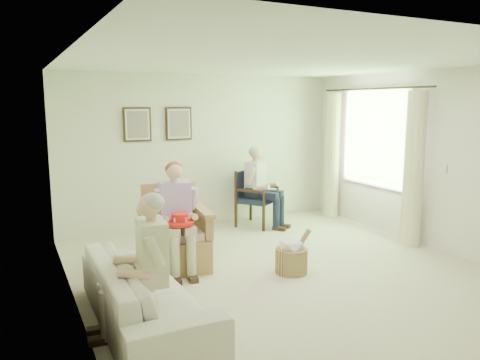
% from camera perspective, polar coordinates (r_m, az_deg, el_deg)
% --- Properties ---
extents(floor, '(5.50, 5.50, 0.00)m').
position_cam_1_polar(floor, '(6.04, 5.70, -11.25)').
color(floor, beige).
rests_on(floor, ground).
extents(back_wall, '(5.00, 0.04, 2.60)m').
position_cam_1_polar(back_wall, '(8.15, -4.49, 3.57)').
color(back_wall, silver).
rests_on(back_wall, ground).
extents(left_wall, '(0.04, 5.50, 2.60)m').
position_cam_1_polar(left_wall, '(4.87, -19.79, -0.92)').
color(left_wall, silver).
rests_on(left_wall, ground).
extents(right_wall, '(0.04, 5.50, 2.60)m').
position_cam_1_polar(right_wall, '(7.35, 22.63, 2.24)').
color(right_wall, silver).
rests_on(right_wall, ground).
extents(ceiling, '(5.00, 5.50, 0.02)m').
position_cam_1_polar(ceiling, '(5.67, 6.15, 14.15)').
color(ceiling, white).
rests_on(ceiling, back_wall).
extents(window, '(0.13, 2.50, 1.63)m').
position_cam_1_polar(window, '(8.14, 16.20, 5.23)').
color(window, '#2D6B23').
rests_on(window, right_wall).
extents(curtain_left, '(0.34, 0.34, 2.30)m').
position_cam_1_polar(curtain_left, '(7.39, 20.40, 1.23)').
color(curtain_left, beige).
rests_on(curtain_left, ground).
extents(curtain_right, '(0.34, 0.34, 2.30)m').
position_cam_1_polar(curtain_right, '(8.83, 11.13, 2.90)').
color(curtain_right, beige).
rests_on(curtain_right, ground).
extents(framed_print_left, '(0.45, 0.05, 0.55)m').
position_cam_1_polar(framed_print_left, '(7.72, -12.41, 6.63)').
color(framed_print_left, '#382114').
rests_on(framed_print_left, back_wall).
extents(framed_print_right, '(0.45, 0.05, 0.55)m').
position_cam_1_polar(framed_print_right, '(7.92, -7.47, 6.83)').
color(framed_print_right, '#382114').
rests_on(framed_print_right, back_wall).
extents(wicker_armchair, '(0.84, 0.83, 1.07)m').
position_cam_1_polar(wicker_armchair, '(6.18, -8.01, -7.48)').
color(wicker_armchair, tan).
rests_on(wicker_armchair, ground).
extents(wood_armchair, '(0.62, 0.58, 0.95)m').
position_cam_1_polar(wood_armchair, '(8.19, 1.80, -1.88)').
color(wood_armchair, black).
rests_on(wood_armchair, ground).
extents(sofa, '(2.20, 0.86, 0.64)m').
position_cam_1_polar(sofa, '(4.72, -11.45, -13.29)').
color(sofa, silver).
rests_on(sofa, ground).
extents(person_wicker, '(0.40, 0.62, 1.36)m').
position_cam_1_polar(person_wicker, '(5.94, -7.67, -3.58)').
color(person_wicker, beige).
rests_on(person_wicker, ground).
extents(person_dark, '(0.40, 0.63, 1.36)m').
position_cam_1_polar(person_dark, '(8.01, 2.35, -0.16)').
color(person_dark, '#171C34').
rests_on(person_dark, ground).
extents(person_sofa, '(0.42, 0.63, 1.29)m').
position_cam_1_polar(person_sofa, '(4.41, -11.01, -9.10)').
color(person_sofa, beige).
rests_on(person_sofa, ground).
extents(red_hat, '(0.34, 0.34, 0.14)m').
position_cam_1_polar(red_hat, '(5.76, -7.32, -4.90)').
color(red_hat, red).
rests_on(red_hat, person_wicker).
extents(hatbox, '(0.50, 0.50, 0.60)m').
position_cam_1_polar(hatbox, '(6.00, 6.31, -9.04)').
color(hatbox, tan).
rests_on(hatbox, ground).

